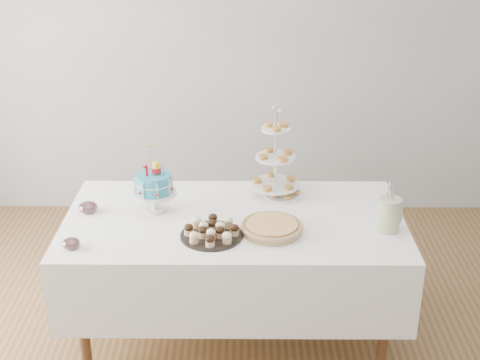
{
  "coord_description": "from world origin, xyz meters",
  "views": [
    {
      "loc": [
        0.06,
        -3.06,
        2.5
      ],
      "look_at": [
        0.03,
        0.3,
        1.0
      ],
      "focal_mm": 50.0,
      "sensor_mm": 36.0,
      "label": 1
    }
  ],
  "objects_px": {
    "pastry_plate": "(284,193)",
    "plate_stack": "(275,184)",
    "pie": "(272,227)",
    "jam_bowl_b": "(88,207)",
    "tiered_stand": "(276,158)",
    "table": "(234,253)",
    "cupcake_tray": "(212,230)",
    "utensil_pitcher": "(389,213)",
    "birthday_cake": "(154,194)",
    "jam_bowl_a": "(71,243)"
  },
  "relations": [
    {
      "from": "birthday_cake",
      "to": "pie",
      "type": "height_order",
      "value": "birthday_cake"
    },
    {
      "from": "pie",
      "to": "utensil_pitcher",
      "type": "height_order",
      "value": "utensil_pitcher"
    },
    {
      "from": "pastry_plate",
      "to": "cupcake_tray",
      "type": "bearing_deg",
      "value": -128.96
    },
    {
      "from": "birthday_cake",
      "to": "utensil_pitcher",
      "type": "relative_size",
      "value": 1.38
    },
    {
      "from": "pie",
      "to": "jam_bowl_b",
      "type": "relative_size",
      "value": 3.11
    },
    {
      "from": "pie",
      "to": "tiered_stand",
      "type": "height_order",
      "value": "tiered_stand"
    },
    {
      "from": "utensil_pitcher",
      "to": "table",
      "type": "bearing_deg",
      "value": -172.72
    },
    {
      "from": "birthday_cake",
      "to": "pastry_plate",
      "type": "xyz_separation_m",
      "value": [
        0.76,
        0.21,
        -0.09
      ]
    },
    {
      "from": "pie",
      "to": "pastry_plate",
      "type": "distance_m",
      "value": 0.47
    },
    {
      "from": "jam_bowl_b",
      "to": "birthday_cake",
      "type": "bearing_deg",
      "value": 2.63
    },
    {
      "from": "table",
      "to": "jam_bowl_b",
      "type": "relative_size",
      "value": 17.51
    },
    {
      "from": "birthday_cake",
      "to": "pie",
      "type": "bearing_deg",
      "value": -39.14
    },
    {
      "from": "plate_stack",
      "to": "birthday_cake",
      "type": "bearing_deg",
      "value": -155.9
    },
    {
      "from": "tiered_stand",
      "to": "utensil_pitcher",
      "type": "relative_size",
      "value": 1.98
    },
    {
      "from": "table",
      "to": "jam_bowl_b",
      "type": "distance_m",
      "value": 0.88
    },
    {
      "from": "jam_bowl_a",
      "to": "utensil_pitcher",
      "type": "xyz_separation_m",
      "value": [
        1.68,
        0.21,
        0.08
      ]
    },
    {
      "from": "plate_stack",
      "to": "pastry_plate",
      "type": "distance_m",
      "value": 0.12
    },
    {
      "from": "cupcake_tray",
      "to": "pie",
      "type": "xyz_separation_m",
      "value": [
        0.32,
        0.05,
        -0.01
      ]
    },
    {
      "from": "table",
      "to": "pie",
      "type": "distance_m",
      "value": 0.37
    },
    {
      "from": "tiered_stand",
      "to": "pie",
      "type": "bearing_deg",
      "value": -94.29
    },
    {
      "from": "tiered_stand",
      "to": "jam_bowl_b",
      "type": "distance_m",
      "value": 1.13
    },
    {
      "from": "cupcake_tray",
      "to": "pastry_plate",
      "type": "relative_size",
      "value": 1.4
    },
    {
      "from": "jam_bowl_a",
      "to": "pastry_plate",
      "type": "bearing_deg",
      "value": 29.31
    },
    {
      "from": "table",
      "to": "pastry_plate",
      "type": "distance_m",
      "value": 0.48
    },
    {
      "from": "birthday_cake",
      "to": "plate_stack",
      "type": "bearing_deg",
      "value": 5.8
    },
    {
      "from": "jam_bowl_a",
      "to": "plate_stack",
      "type": "bearing_deg",
      "value": 34.36
    },
    {
      "from": "plate_stack",
      "to": "pastry_plate",
      "type": "xyz_separation_m",
      "value": [
        0.05,
        -0.11,
        -0.02
      ]
    },
    {
      "from": "jam_bowl_a",
      "to": "utensil_pitcher",
      "type": "height_order",
      "value": "utensil_pitcher"
    },
    {
      "from": "plate_stack",
      "to": "pastry_plate",
      "type": "height_order",
      "value": "plate_stack"
    },
    {
      "from": "table",
      "to": "utensil_pitcher",
      "type": "relative_size",
      "value": 6.69
    },
    {
      "from": "pastry_plate",
      "to": "birthday_cake",
      "type": "bearing_deg",
      "value": -164.45
    },
    {
      "from": "pie",
      "to": "plate_stack",
      "type": "distance_m",
      "value": 0.57
    },
    {
      "from": "tiered_stand",
      "to": "jam_bowl_a",
      "type": "bearing_deg",
      "value": -148.42
    },
    {
      "from": "utensil_pitcher",
      "to": "tiered_stand",
      "type": "bearing_deg",
      "value": 159.04
    },
    {
      "from": "birthday_cake",
      "to": "tiered_stand",
      "type": "relative_size",
      "value": 0.7
    },
    {
      "from": "birthday_cake",
      "to": "utensil_pitcher",
      "type": "bearing_deg",
      "value": -27.98
    },
    {
      "from": "tiered_stand",
      "to": "table",
      "type": "bearing_deg",
      "value": -127.18
    },
    {
      "from": "table",
      "to": "plate_stack",
      "type": "bearing_deg",
      "value": 58.01
    },
    {
      "from": "cupcake_tray",
      "to": "pie",
      "type": "height_order",
      "value": "cupcake_tray"
    },
    {
      "from": "plate_stack",
      "to": "jam_bowl_b",
      "type": "height_order",
      "value": "plate_stack"
    },
    {
      "from": "tiered_stand",
      "to": "jam_bowl_a",
      "type": "distance_m",
      "value": 1.29
    },
    {
      "from": "plate_stack",
      "to": "jam_bowl_b",
      "type": "relative_size",
      "value": 1.54
    },
    {
      "from": "table",
      "to": "plate_stack",
      "type": "distance_m",
      "value": 0.54
    },
    {
      "from": "birthday_cake",
      "to": "tiered_stand",
      "type": "height_order",
      "value": "tiered_stand"
    },
    {
      "from": "tiered_stand",
      "to": "pastry_plate",
      "type": "height_order",
      "value": "tiered_stand"
    },
    {
      "from": "cupcake_tray",
      "to": "plate_stack",
      "type": "relative_size",
      "value": 2.01
    },
    {
      "from": "cupcake_tray",
      "to": "tiered_stand",
      "type": "relative_size",
      "value": 0.59
    },
    {
      "from": "jam_bowl_b",
      "to": "pie",
      "type": "bearing_deg",
      "value": -12.65
    },
    {
      "from": "table",
      "to": "pastry_plate",
      "type": "relative_size",
      "value": 7.94
    },
    {
      "from": "pastry_plate",
      "to": "plate_stack",
      "type": "bearing_deg",
      "value": 114.97
    }
  ]
}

